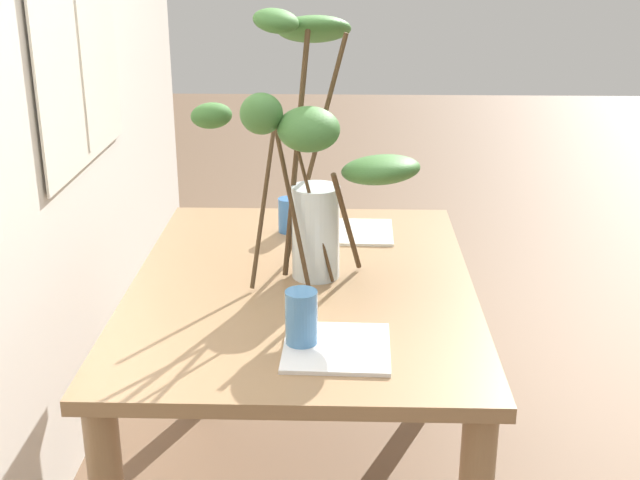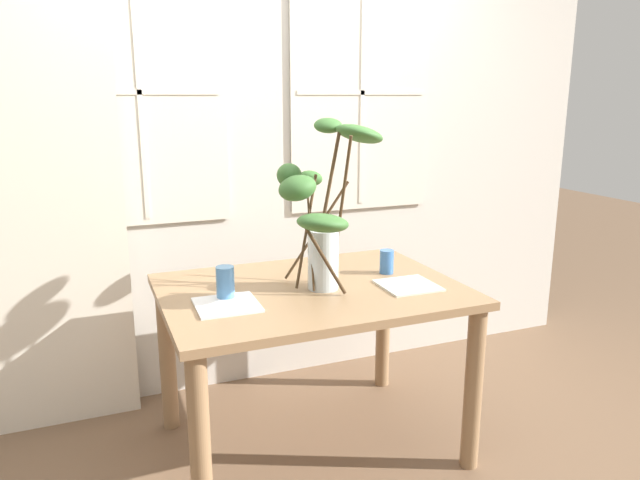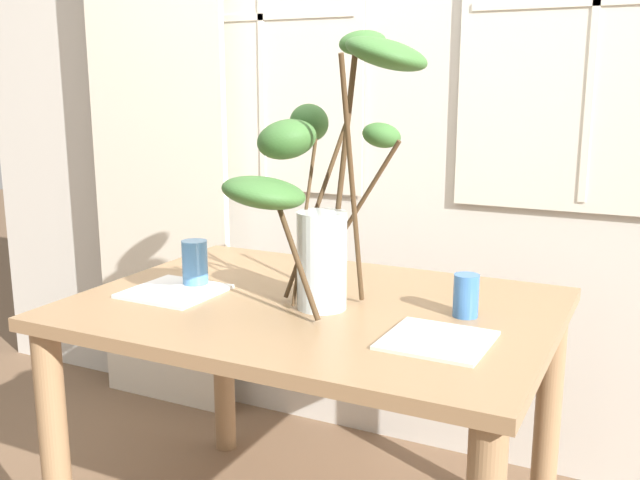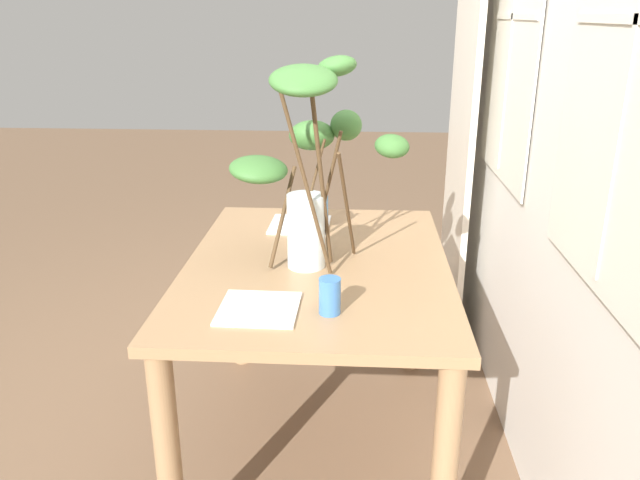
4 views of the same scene
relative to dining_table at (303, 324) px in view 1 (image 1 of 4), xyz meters
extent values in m
cube|color=#93704C|center=(0.00, 0.00, 0.11)|extent=(1.29, 0.94, 0.04)
cylinder|color=#93704C|center=(0.59, -0.41, -0.28)|extent=(0.08, 0.08, 0.74)
cylinder|color=#93704C|center=(0.59, 0.41, -0.28)|extent=(0.08, 0.08, 0.74)
cylinder|color=silver|center=(0.04, -0.04, 0.26)|extent=(0.13, 0.13, 0.26)
cylinder|color=silver|center=(0.04, -0.04, 0.18)|extent=(0.12, 0.12, 0.08)
cylinder|color=#47331E|center=(-0.01, -0.03, 0.36)|extent=(0.02, 0.12, 0.44)
ellipsoid|color=#38662D|center=(-0.07, -0.02, 0.58)|extent=(0.20, 0.18, 0.14)
cylinder|color=#47331E|center=(0.07, 0.11, 0.36)|extent=(0.30, 0.07, 0.44)
ellipsoid|color=#38662D|center=(0.09, 0.25, 0.58)|extent=(0.14, 0.14, 0.10)
cylinder|color=#47331E|center=(0.01, -0.12, 0.30)|extent=(0.19, 0.09, 0.33)
ellipsoid|color=#38662D|center=(-0.03, -0.21, 0.46)|extent=(0.28, 0.28, 0.12)
cylinder|color=#47331E|center=(0.08, 0.02, 0.48)|extent=(0.13, 0.09, 0.69)
ellipsoid|color=#38662D|center=(0.11, 0.07, 0.83)|extent=(0.17, 0.18, 0.09)
cylinder|color=#47331E|center=(0.13, -0.03, 0.47)|extent=(0.02, 0.18, 0.66)
ellipsoid|color=#38662D|center=(0.21, -0.03, 0.79)|extent=(0.23, 0.22, 0.12)
cylinder|color=#47331E|center=(-0.01, 0.03, 0.38)|extent=(0.15, 0.12, 0.48)
ellipsoid|color=#38662D|center=(-0.06, 0.10, 0.62)|extent=(0.18, 0.15, 0.14)
cylinder|color=#4C84BC|center=(-0.38, -0.02, 0.20)|extent=(0.08, 0.08, 0.14)
cylinder|color=#386BAD|center=(0.41, 0.06, 0.19)|extent=(0.07, 0.07, 0.11)
cube|color=white|center=(-0.40, -0.10, 0.14)|extent=(0.25, 0.25, 0.01)
cube|color=silver|center=(0.40, -0.15, 0.14)|extent=(0.24, 0.24, 0.01)
camera|label=1|loc=(-2.15, -0.11, 1.05)|focal=47.13mm
camera|label=2|loc=(-0.89, -2.32, 0.95)|focal=33.25mm
camera|label=3|loc=(0.86, -1.71, 0.73)|focal=40.52mm
camera|label=4|loc=(2.10, 0.14, 0.98)|focal=35.07mm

